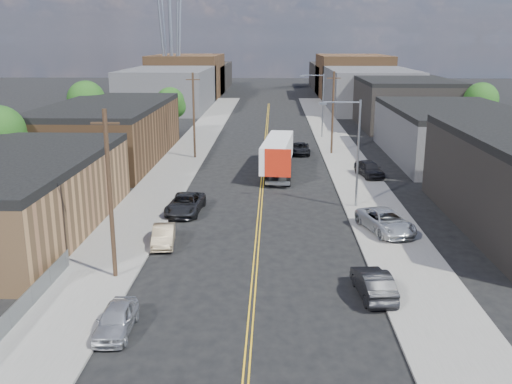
# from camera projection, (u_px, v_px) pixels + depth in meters

# --- Properties ---
(ground) EXTENTS (260.00, 260.00, 0.00)m
(ground) POSITION_uv_depth(u_px,v_px,m) (266.00, 138.00, 81.74)
(ground) COLOR black
(ground) RESTS_ON ground
(centerline) EXTENTS (0.32, 120.00, 0.01)m
(centerline) POSITION_uv_depth(u_px,v_px,m) (264.00, 159.00, 67.26)
(centerline) COLOR gold
(centerline) RESTS_ON ground
(sidewalk_left) EXTENTS (5.00, 140.00, 0.15)m
(sidewalk_left) POSITION_uv_depth(u_px,v_px,m) (184.00, 158.00, 67.52)
(sidewalk_left) COLOR slate
(sidewalk_left) RESTS_ON ground
(sidewalk_right) EXTENTS (5.00, 140.00, 0.15)m
(sidewalk_right) POSITION_uv_depth(u_px,v_px,m) (345.00, 159.00, 66.96)
(sidewalk_right) COLOR slate
(sidewalk_right) RESTS_ON ground
(warehouse_tan) EXTENTS (12.00, 22.00, 5.60)m
(warehouse_tan) POSITION_uv_depth(u_px,v_px,m) (8.00, 195.00, 41.01)
(warehouse_tan) COLOR olive
(warehouse_tan) RESTS_ON ground
(warehouse_brown) EXTENTS (12.00, 26.00, 6.60)m
(warehouse_brown) POSITION_uv_depth(u_px,v_px,m) (109.00, 132.00, 65.97)
(warehouse_brown) COLOR brown
(warehouse_brown) RESTS_ON ground
(industrial_right_b) EXTENTS (14.00, 24.00, 6.10)m
(industrial_right_b) POSITION_uv_depth(u_px,v_px,m) (452.00, 133.00, 66.78)
(industrial_right_b) COLOR #37383A
(industrial_right_b) RESTS_ON ground
(industrial_right_c) EXTENTS (14.00, 22.00, 7.60)m
(industrial_right_c) POSITION_uv_depth(u_px,v_px,m) (404.00, 103.00, 91.68)
(industrial_right_c) COLOR black
(industrial_right_c) RESTS_ON ground
(skyline_left_a) EXTENTS (16.00, 30.00, 8.00)m
(skyline_left_a) POSITION_uv_depth(u_px,v_px,m) (170.00, 89.00, 115.08)
(skyline_left_a) COLOR #37383A
(skyline_left_a) RESTS_ON ground
(skyline_right_a) EXTENTS (16.00, 30.00, 8.00)m
(skyline_right_a) POSITION_uv_depth(u_px,v_px,m) (368.00, 89.00, 113.89)
(skyline_right_a) COLOR #37383A
(skyline_right_a) RESTS_ON ground
(skyline_left_b) EXTENTS (16.00, 26.00, 10.00)m
(skyline_left_b) POSITION_uv_depth(u_px,v_px,m) (188.00, 76.00, 138.95)
(skyline_left_b) COLOR brown
(skyline_left_b) RESTS_ON ground
(skyline_right_b) EXTENTS (16.00, 26.00, 10.00)m
(skyline_right_b) POSITION_uv_depth(u_px,v_px,m) (352.00, 76.00, 137.76)
(skyline_right_b) COLOR brown
(skyline_right_b) RESTS_ON ground
(skyline_left_c) EXTENTS (16.00, 40.00, 7.00)m
(skyline_left_c) POSITION_uv_depth(u_px,v_px,m) (198.00, 77.00, 158.65)
(skyline_left_c) COLOR black
(skyline_left_c) RESTS_ON ground
(skyline_right_c) EXTENTS (16.00, 40.00, 7.00)m
(skyline_right_c) POSITION_uv_depth(u_px,v_px,m) (342.00, 77.00, 157.46)
(skyline_right_c) COLOR black
(skyline_right_c) RESTS_ON ground
(streetlight_near) EXTENTS (3.39, 0.25, 9.00)m
(streetlight_near) POSITION_uv_depth(u_px,v_px,m) (353.00, 145.00, 46.35)
(streetlight_near) COLOR gray
(streetlight_near) RESTS_ON ground
(streetlight_far) EXTENTS (3.39, 0.25, 9.00)m
(streetlight_far) POSITION_uv_depth(u_px,v_px,m) (320.00, 100.00, 80.13)
(streetlight_far) COLOR gray
(streetlight_far) RESTS_ON ground
(utility_pole_left_near) EXTENTS (1.60, 0.26, 10.00)m
(utility_pole_left_near) POSITION_uv_depth(u_px,v_px,m) (110.00, 194.00, 32.39)
(utility_pole_left_near) COLOR black
(utility_pole_left_near) RESTS_ON ground
(utility_pole_left_far) EXTENTS (1.60, 0.26, 10.00)m
(utility_pole_left_far) POSITION_uv_depth(u_px,v_px,m) (194.00, 115.00, 66.17)
(utility_pole_left_far) COLOR black
(utility_pole_left_far) RESTS_ON ground
(utility_pole_right) EXTENTS (1.60, 0.26, 10.00)m
(utility_pole_right) POSITION_uv_depth(u_px,v_px,m) (333.00, 112.00, 68.58)
(utility_pole_right) COLOR black
(utility_pole_right) RESTS_ON ground
(chainlink_fence) EXTENTS (0.05, 16.00, 1.22)m
(chainlink_fence) POSITION_uv_depth(u_px,v_px,m) (11.00, 319.00, 27.37)
(chainlink_fence) COLOR slate
(chainlink_fence) RESTS_ON ground
(tree_left_near) EXTENTS (4.85, 4.76, 7.91)m
(tree_left_near) POSITION_uv_depth(u_px,v_px,m) (0.00, 135.00, 52.15)
(tree_left_near) COLOR black
(tree_left_near) RESTS_ON ground
(tree_left_mid) EXTENTS (5.10, 5.04, 8.37)m
(tree_left_mid) POSITION_uv_depth(u_px,v_px,m) (87.00, 102.00, 76.20)
(tree_left_mid) COLOR black
(tree_left_mid) RESTS_ON ground
(tree_left_far) EXTENTS (4.35, 4.20, 6.97)m
(tree_left_far) POSITION_uv_depth(u_px,v_px,m) (171.00, 104.00, 82.90)
(tree_left_far) COLOR black
(tree_left_far) RESTS_ON ground
(tree_right_far) EXTENTS (4.85, 4.76, 7.91)m
(tree_right_far) POSITION_uv_depth(u_px,v_px,m) (481.00, 102.00, 79.50)
(tree_right_far) COLOR black
(tree_right_far) RESTS_ON ground
(semi_truck) EXTENTS (3.56, 14.70, 3.79)m
(semi_truck) POSITION_uv_depth(u_px,v_px,m) (277.00, 152.00, 60.23)
(semi_truck) COLOR silver
(semi_truck) RESTS_ON ground
(car_left_a) EXTENTS (1.69, 4.06, 1.38)m
(car_left_a) POSITION_uv_depth(u_px,v_px,m) (116.00, 319.00, 27.28)
(car_left_a) COLOR #AFB1B5
(car_left_a) RESTS_ON ground
(car_left_b) EXTENTS (1.91, 4.24, 1.35)m
(car_left_b) POSITION_uv_depth(u_px,v_px,m) (163.00, 236.00, 38.96)
(car_left_b) COLOR #8D7A5C
(car_left_b) RESTS_ON ground
(car_left_c) EXTENTS (2.91, 5.70, 1.54)m
(car_left_c) POSITION_uv_depth(u_px,v_px,m) (185.00, 204.00, 46.12)
(car_left_c) COLOR black
(car_left_c) RESTS_ON ground
(car_right_oncoming) EXTENTS (2.03, 4.74, 1.52)m
(car_right_oncoming) POSITION_uv_depth(u_px,v_px,m) (373.00, 283.00, 31.15)
(car_right_oncoming) COLOR black
(car_right_oncoming) RESTS_ON ground
(car_right_lot_a) EXTENTS (4.17, 6.21, 1.58)m
(car_right_lot_a) POSITION_uv_depth(u_px,v_px,m) (386.00, 221.00, 41.16)
(car_right_lot_a) COLOR #B9BCBE
(car_right_lot_a) RESTS_ON sidewalk_right
(car_right_lot_c) EXTENTS (2.86, 5.08, 1.63)m
(car_right_lot_c) POSITION_uv_depth(u_px,v_px,m) (369.00, 169.00, 57.82)
(car_right_lot_c) COLOR black
(car_right_lot_c) RESTS_ON sidewalk_right
(car_ahead_truck) EXTENTS (2.26, 4.89, 1.36)m
(car_ahead_truck) POSITION_uv_depth(u_px,v_px,m) (300.00, 149.00, 69.86)
(car_ahead_truck) COLOR black
(car_ahead_truck) RESTS_ON ground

